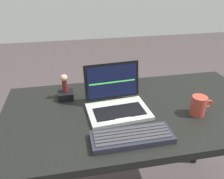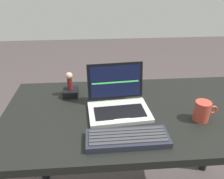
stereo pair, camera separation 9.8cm
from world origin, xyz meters
The scene contains 6 objects.
desk centered at (0.00, 0.00, 0.66)m, with size 1.31×0.68×0.76m.
laptop_front centered at (-0.10, 0.01, 0.80)m, with size 0.30×0.25×0.21m.
external_keyboard centered at (-0.08, -0.22, 0.77)m, with size 0.33×0.12×0.03m.
figurine_stand centered at (-0.34, 0.17, 0.77)m, with size 0.08×0.08×0.04m, color black.
figurine centered at (-0.34, 0.17, 0.85)m, with size 0.04×0.04×0.10m.
coffee_mug centered at (0.27, -0.10, 0.80)m, with size 0.11×0.07×0.09m.
Camera 1 is at (-0.30, -0.90, 1.37)m, focal length 36.09 mm.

